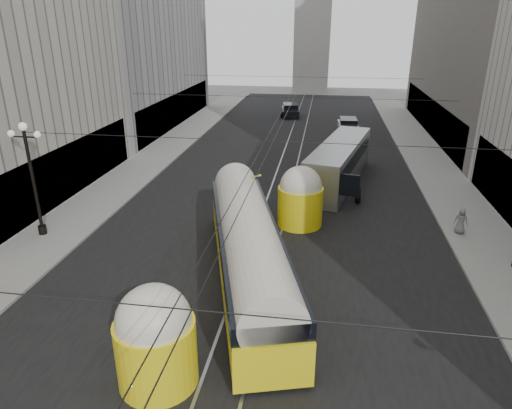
% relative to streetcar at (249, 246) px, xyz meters
% --- Properties ---
extents(road, '(20.00, 85.00, 0.02)m').
position_rel_streetcar_xyz_m(road, '(0.23, 17.52, -1.80)').
color(road, black).
rests_on(road, ground).
extents(sidewalk_left, '(4.00, 72.00, 0.15)m').
position_rel_streetcar_xyz_m(sidewalk_left, '(-11.77, 21.02, -1.73)').
color(sidewalk_left, gray).
rests_on(sidewalk_left, ground).
extents(sidewalk_right, '(4.00, 72.00, 0.15)m').
position_rel_streetcar_xyz_m(sidewalk_right, '(12.23, 21.02, -1.73)').
color(sidewalk_right, gray).
rests_on(sidewalk_right, ground).
extents(rail_left, '(0.12, 85.00, 0.04)m').
position_rel_streetcar_xyz_m(rail_left, '(-0.52, 17.52, -1.80)').
color(rail_left, gray).
rests_on(rail_left, ground).
extents(rail_right, '(0.12, 85.00, 0.04)m').
position_rel_streetcar_xyz_m(rail_right, '(0.98, 17.52, -1.80)').
color(rail_right, gray).
rests_on(rail_right, ground).
extents(lamppost_left_mid, '(1.86, 0.44, 6.37)m').
position_rel_streetcar_xyz_m(lamppost_left_mid, '(-12.37, 3.02, 1.94)').
color(lamppost_left_mid, black).
rests_on(lamppost_left_mid, sidewalk_left).
extents(catenary, '(25.00, 72.00, 0.23)m').
position_rel_streetcar_xyz_m(catenary, '(0.34, 16.51, 4.08)').
color(catenary, black).
rests_on(catenary, ground).
extents(streetcar, '(6.56, 16.29, 3.69)m').
position_rel_streetcar_xyz_m(streetcar, '(0.00, 0.00, 0.00)').
color(streetcar, yellow).
rests_on(streetcar, ground).
extents(city_bus, '(5.18, 12.45, 3.07)m').
position_rel_streetcar_xyz_m(city_bus, '(4.35, 15.02, -0.12)').
color(city_bus, '#949799').
rests_on(city_bus, ground).
extents(sedan_white_far, '(2.21, 5.00, 1.56)m').
position_rel_streetcar_xyz_m(sedan_white_far, '(5.67, 32.37, -1.10)').
color(sedan_white_far, silver).
rests_on(sedan_white_far, ground).
extents(sedan_dark_far, '(2.70, 5.19, 1.57)m').
position_rel_streetcar_xyz_m(sedan_dark_far, '(-1.42, 41.00, -1.09)').
color(sedan_dark_far, black).
rests_on(sedan_dark_far, ground).
extents(pedestrian_sidewalk_right, '(0.85, 0.71, 1.51)m').
position_rel_streetcar_xyz_m(pedestrian_sidewalk_right, '(11.05, 6.66, -0.90)').
color(pedestrian_sidewalk_right, slate).
rests_on(pedestrian_sidewalk_right, sidewalk_right).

